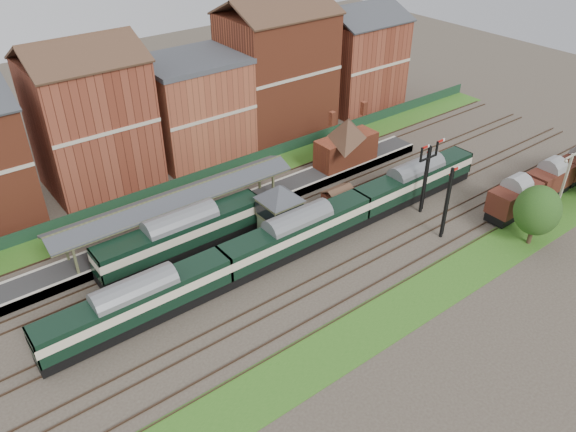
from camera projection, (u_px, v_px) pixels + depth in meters
ground at (322, 240)px, 57.25m from camera, size 160.00×160.00×0.00m
grass_back at (237, 179)px, 67.87m from camera, size 90.00×4.50×0.06m
grass_front at (411, 302)px, 49.26m from camera, size 90.00×5.00×0.06m
fence at (227, 167)px, 68.80m from camera, size 90.00×0.12×1.50m
platform at (229, 211)px, 60.90m from camera, size 55.00×3.40×1.00m
signal_box at (280, 209)px, 56.14m from camera, size 5.40×5.40×6.00m
brick_hut at (338, 201)px, 61.31m from camera, size 3.20×2.64×2.94m
station_building at (347, 141)px, 67.71m from camera, size 8.10×8.10×5.90m
canopy at (176, 196)px, 55.61m from camera, size 26.00×3.89×4.08m
semaphore_bracket at (426, 175)px, 59.21m from camera, size 3.60×0.25×8.18m
semaphore_siding at (447, 202)px, 55.45m from camera, size 1.23×0.25×8.00m
yard_lamp at (565, 179)px, 59.70m from camera, size 2.60×0.22×7.00m
town_backdrop at (193, 102)px, 69.96m from camera, size 69.00×10.00×16.00m
dmu_train at (298, 232)px, 54.36m from camera, size 50.36×2.65×3.87m
platform_railcar at (182, 234)px, 54.00m from camera, size 17.38×2.74×4.00m
goods_van_a at (549, 180)px, 63.35m from camera, size 6.12×2.65×3.71m
goods_van_b at (514, 199)px, 59.84m from camera, size 6.28×2.72×3.81m
tree_far at (537, 211)px, 54.61m from camera, size 4.45×4.45×6.49m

